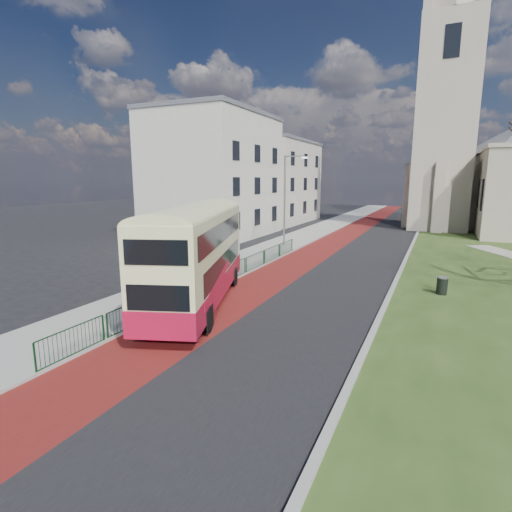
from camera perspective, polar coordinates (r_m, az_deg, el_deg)
The scene contains 13 objects.
ground at distance 18.64m, azimuth -2.68°, elevation -8.07°, with size 160.00×160.00×0.00m, color black.
road_carriageway at distance 36.76m, azimuth 13.90°, elevation 1.11°, with size 9.00×120.00×0.01m, color black.
bus_lane at distance 37.34m, azimuth 9.83°, elevation 1.42°, with size 3.40×120.00×0.01m, color #591414.
pavement_west at distance 38.45m, azimuth 4.36°, elevation 1.91°, with size 4.00×120.00×0.12m, color gray.
kerb_west at distance 37.82m, azimuth 7.20°, elevation 1.71°, with size 0.25×120.00×0.13m, color #999993.
kerb_east at distance 38.18m, azimuth 21.27°, elevation 1.13°, with size 0.25×80.00×0.13m, color #999993.
pedestrian_railing at distance 23.21m, azimuth -4.65°, elevation -2.85°, with size 0.07×24.00×1.12m.
gothic_church at distance 54.29m, azimuth 30.53°, elevation 16.96°, with size 16.38×18.00×40.00m.
street_block_near at distance 43.66m, azimuth -5.94°, elevation 11.46°, with size 10.30×14.30×13.00m.
street_block_far at distance 58.03m, azimuth 2.24°, elevation 10.62°, with size 10.30×16.30×11.50m.
streetlamp at distance 35.91m, azimuth 4.33°, elevation 8.55°, with size 2.13×0.18×8.00m.
bus at distance 19.23m, azimuth -8.45°, elevation 0.69°, with size 6.18×11.50×4.71m.
litter_bin at distance 23.41m, azimuth 25.04°, elevation -3.84°, with size 0.62×0.62×0.94m.
Camera 1 is at (8.11, -15.65, 6.06)m, focal length 28.00 mm.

